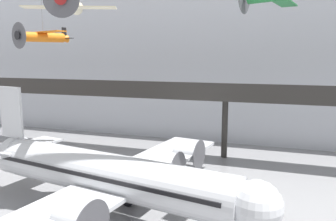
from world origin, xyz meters
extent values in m
cube|color=silver|center=(0.00, 34.50, 13.49)|extent=(140.00, 3.00, 26.98)
cube|color=#2D2B28|center=(0.00, 25.46, 7.43)|extent=(110.00, 3.20, 0.90)
cube|color=#2D2B28|center=(0.00, 23.92, 8.43)|extent=(110.00, 0.12, 1.10)
cylinder|color=#2D2B28|center=(-30.25, 26.42, 3.49)|extent=(0.70, 0.70, 6.98)
cylinder|color=#2D2B28|center=(0.00, 26.42, 3.49)|extent=(0.70, 0.70, 6.98)
cylinder|color=silver|center=(-5.85, 8.57, 3.41)|extent=(20.31, 6.46, 3.10)
sphere|color=silver|center=(4.89, 6.72, 3.41)|extent=(3.04, 3.04, 3.04)
cone|color=silver|center=(-16.74, 10.44, 3.65)|extent=(4.45, 3.49, 2.85)
cube|color=black|center=(-5.85, 8.57, 3.72)|extent=(18.94, 6.28, 0.28)
cube|color=silver|center=(-3.81, 16.30, 2.72)|extent=(6.78, 13.44, 0.28)
cylinder|color=silver|center=(-2.90, 13.28, 2.77)|extent=(2.55, 1.86, 1.49)
cylinder|color=#4C4C51|center=(-1.64, 13.06, 2.77)|extent=(0.54, 2.80, 2.83)
cylinder|color=silver|center=(-2.17, 17.58, 2.77)|extent=(2.55, 1.86, 1.49)
cylinder|color=#4C4C51|center=(-0.90, 17.37, 2.77)|extent=(0.54, 2.80, 2.83)
cylinder|color=silver|center=(-4.65, 3.14, 2.77)|extent=(2.55, 1.86, 1.49)
cube|color=silver|center=(-15.52, 10.23, 7.13)|extent=(2.56, 0.63, 4.34)
cube|color=silver|center=(-15.21, 10.18, 4.03)|extent=(3.90, 8.38, 0.20)
cylinder|color=#4C4C51|center=(-5.20, 10.97, 1.26)|extent=(0.20, 0.20, 1.21)
cylinder|color=black|center=(-5.20, 10.97, 0.65)|extent=(1.35, 0.59, 1.30)
cylinder|color=#4C4C51|center=(-6.04, 6.08, 1.26)|extent=(0.20, 0.20, 1.21)
cylinder|color=orange|center=(-18.50, 18.48, 13.85)|extent=(2.46, 4.99, 1.10)
cone|color=black|center=(-19.28, 16.03, 13.89)|extent=(1.12, 1.05, 0.91)
cylinder|color=#4C4C51|center=(-19.33, 15.86, 13.90)|extent=(2.53, 0.84, 2.64)
cone|color=orange|center=(-17.77, 20.75, 13.81)|extent=(1.23, 1.53, 0.89)
cube|color=orange|center=(-18.59, 18.19, 14.33)|extent=(7.42, 3.39, 0.10)
cube|color=black|center=(-17.68, 21.04, 14.46)|extent=(0.24, 0.59, 1.22)
cube|color=black|center=(-17.68, 21.04, 13.85)|extent=(2.70, 1.37, 0.06)
cylinder|color=beige|center=(-9.87, 11.17, 15.88)|extent=(2.67, 4.78, 1.30)
cone|color=beige|center=(-10.72, 13.30, 16.04)|extent=(1.26, 1.53, 0.91)
cube|color=beige|center=(-9.76, 10.91, 15.49)|extent=(7.03, 3.71, 0.10)
cube|color=maroon|center=(-10.83, 13.57, 16.47)|extent=(0.27, 0.55, 1.17)
cube|color=maroon|center=(-10.83, 13.57, 15.88)|extent=(2.57, 1.47, 0.06)
camera|label=1|loc=(5.69, -11.30, 11.70)|focal=35.00mm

